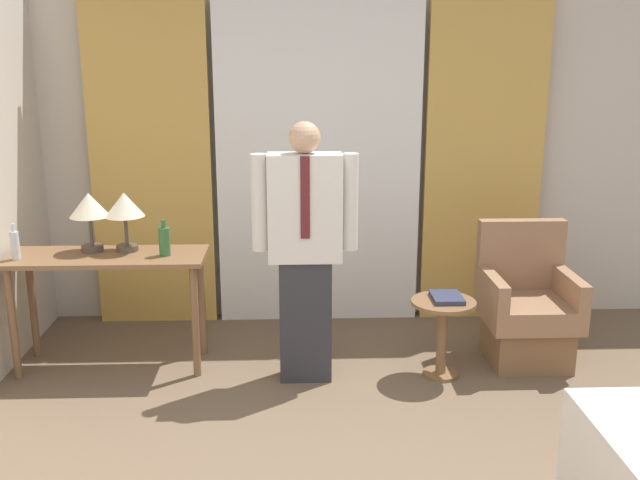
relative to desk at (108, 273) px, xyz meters
name	(u,v)px	position (x,y,z in m)	size (l,w,h in m)	color
wall_back	(318,149)	(1.43, 0.99, 0.69)	(10.00, 0.06, 2.70)	beige
curtain_sheer_center	(319,159)	(1.43, 0.86, 0.63)	(1.56, 0.06, 2.58)	white
curtain_drape_left	(151,160)	(0.15, 0.86, 0.63)	(0.91, 0.06, 2.58)	gold
curtain_drape_right	(484,158)	(2.70, 0.86, 0.63)	(0.91, 0.06, 2.58)	gold
desk	(108,273)	(0.00, 0.00, 0.00)	(1.29, 0.49, 0.79)	brown
table_lamp_left	(89,208)	(-0.12, 0.09, 0.42)	(0.26, 0.26, 0.40)	#4C4238
table_lamp_right	(125,208)	(0.12, 0.09, 0.42)	(0.26, 0.26, 0.40)	#4C4238
bottle_near_edge	(164,241)	(0.39, -0.03, 0.23)	(0.07, 0.07, 0.24)	#336638
bottle_by_lamp	(15,245)	(-0.55, -0.09, 0.23)	(0.06, 0.06, 0.24)	silver
person	(305,245)	(1.30, -0.24, 0.25)	(0.66, 0.22, 1.68)	#2D2D33
armchair	(526,312)	(2.83, -0.01, -0.31)	(0.60, 0.60, 0.95)	brown
side_table	(442,325)	(2.20, -0.25, -0.30)	(0.42, 0.42, 0.53)	brown
book	(447,298)	(2.22, -0.23, -0.12)	(0.19, 0.24, 0.03)	#2D334C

